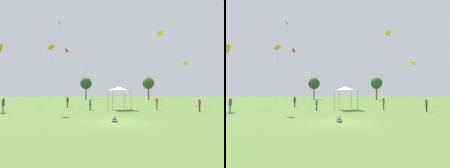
# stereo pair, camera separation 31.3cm
# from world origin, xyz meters

# --- Properties ---
(ground_plane) EXTENTS (300.00, 300.00, 0.00)m
(ground_plane) POSITION_xyz_m (0.00, 0.00, 0.00)
(ground_plane) COLOR #567A33
(seated_toddler) EXTENTS (0.48, 0.55, 0.58)m
(seated_toddler) POSITION_xyz_m (-0.29, -0.08, 0.24)
(seated_toddler) COLOR #282D47
(seated_toddler) RESTS_ON ground
(person_standing_0) EXTENTS (0.40, 0.40, 1.70)m
(person_standing_0) POSITION_xyz_m (11.16, 7.34, 1.03)
(person_standing_0) COLOR black
(person_standing_0) RESTS_ON ground
(person_standing_1) EXTENTS (0.36, 0.36, 1.60)m
(person_standing_1) POSITION_xyz_m (-2.75, 9.88, 0.96)
(person_standing_1) COLOR #282D42
(person_standing_1) RESTS_ON ground
(person_standing_2) EXTENTS (0.41, 0.41, 1.84)m
(person_standing_2) POSITION_xyz_m (6.51, 9.94, 1.14)
(person_standing_2) COLOR brown
(person_standing_2) RESTS_ON ground
(person_standing_3) EXTENTS (0.52, 0.52, 1.80)m
(person_standing_3) POSITION_xyz_m (-6.96, 16.53, 1.08)
(person_standing_3) COLOR #282D42
(person_standing_3) RESTS_ON ground
(person_standing_4) EXTENTS (0.33, 0.33, 1.81)m
(person_standing_4) POSITION_xyz_m (-12.55, 6.98, 1.12)
(person_standing_4) COLOR slate
(person_standing_4) RESTS_ON ground
(canopy_tent) EXTENTS (3.39, 3.39, 3.30)m
(canopy_tent) POSITION_xyz_m (1.24, 10.48, 2.97)
(canopy_tent) COLOR white
(canopy_tent) RESTS_ON ground
(kite_0) EXTENTS (1.35, 1.09, 16.34)m
(kite_0) POSITION_xyz_m (12.08, 23.48, 15.44)
(kite_0) COLOR yellow
(kite_0) RESTS_ON ground
(kite_1) EXTENTS (0.99, 1.10, 8.85)m
(kite_1) POSITION_xyz_m (16.04, 20.16, 8.21)
(kite_1) COLOR yellow
(kite_1) RESTS_ON ground
(kite_3) EXTENTS (0.66, 0.82, 11.06)m
(kite_3) POSITION_xyz_m (-7.88, 19.64, 10.18)
(kite_3) COLOR red
(kite_3) RESTS_ON ground
(kite_4) EXTENTS (0.63, 0.87, 16.45)m
(kite_4) POSITION_xyz_m (-9.32, 19.71, 15.01)
(kite_4) COLOR #339EDB
(kite_4) RESTS_ON ground
(kite_8) EXTENTS (0.82, 0.88, 7.71)m
(kite_8) POSITION_xyz_m (-6.92, 5.75, 7.15)
(kite_8) COLOR orange
(kite_8) RESTS_ON ground
(kite_9) EXTENTS (1.05, 0.86, 21.48)m
(kite_9) POSITION_xyz_m (-16.04, 18.97, 19.72)
(kite_9) COLOR orange
(kite_9) RESTS_ON ground
(distant_tree_0) EXTENTS (4.63, 4.63, 9.02)m
(distant_tree_0) POSITION_xyz_m (18.16, 55.04, 6.62)
(distant_tree_0) COLOR brown
(distant_tree_0) RESTS_ON ground
(distant_tree_1) EXTENTS (4.75, 4.75, 9.12)m
(distant_tree_1) POSITION_xyz_m (-7.19, 59.55, 6.69)
(distant_tree_1) COLOR brown
(distant_tree_1) RESTS_ON ground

